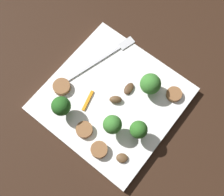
# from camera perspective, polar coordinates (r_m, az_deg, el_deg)

# --- Properties ---
(ground_plane) EXTENTS (1.40, 1.40, 0.00)m
(ground_plane) POSITION_cam_1_polar(r_m,az_deg,el_deg) (0.61, 0.00, -0.55)
(ground_plane) COLOR black
(plate) EXTENTS (0.26, 0.26, 0.02)m
(plate) POSITION_cam_1_polar(r_m,az_deg,el_deg) (0.61, 0.00, -0.28)
(plate) COLOR white
(plate) RESTS_ON ground_plane
(fork) EXTENTS (0.18, 0.06, 0.00)m
(fork) POSITION_cam_1_polar(r_m,az_deg,el_deg) (0.64, -1.44, 8.06)
(fork) COLOR silver
(fork) RESTS_ON plate
(broccoli_floret_0) EXTENTS (0.04, 0.04, 0.06)m
(broccoli_floret_0) POSITION_cam_1_polar(r_m,az_deg,el_deg) (0.56, -9.93, -1.58)
(broccoli_floret_0) COLOR #296420
(broccoli_floret_0) RESTS_ON plate
(broccoli_floret_1) EXTENTS (0.04, 0.04, 0.06)m
(broccoli_floret_1) POSITION_cam_1_polar(r_m,az_deg,el_deg) (0.54, 0.08, -5.24)
(broccoli_floret_1) COLOR #408630
(broccoli_floret_1) RESTS_ON plate
(broccoli_floret_2) EXTENTS (0.04, 0.04, 0.05)m
(broccoli_floret_2) POSITION_cam_1_polar(r_m,az_deg,el_deg) (0.58, 7.54, 2.75)
(broccoli_floret_2) COLOR #408630
(broccoli_floret_2) RESTS_ON plate
(broccoli_floret_3) EXTENTS (0.03, 0.03, 0.05)m
(broccoli_floret_3) POSITION_cam_1_polar(r_m,az_deg,el_deg) (0.54, 5.23, -6.21)
(broccoli_floret_3) COLOR #347525
(broccoli_floret_3) RESTS_ON plate
(sausage_slice_0) EXTENTS (0.04, 0.04, 0.01)m
(sausage_slice_0) POSITION_cam_1_polar(r_m,az_deg,el_deg) (0.58, -5.68, -6.02)
(sausage_slice_0) COLOR brown
(sausage_slice_0) RESTS_ON plate
(sausage_slice_1) EXTENTS (0.04, 0.04, 0.01)m
(sausage_slice_1) POSITION_cam_1_polar(r_m,az_deg,el_deg) (0.61, -9.82, 2.18)
(sausage_slice_1) COLOR brown
(sausage_slice_1) RESTS_ON plate
(sausage_slice_2) EXTENTS (0.04, 0.04, 0.01)m
(sausage_slice_2) POSITION_cam_1_polar(r_m,az_deg,el_deg) (0.56, -2.54, -10.09)
(sausage_slice_2) COLOR brown
(sausage_slice_2) RESTS_ON plate
(sausage_slice_3) EXTENTS (0.04, 0.04, 0.01)m
(sausage_slice_3) POSITION_cam_1_polar(r_m,az_deg,el_deg) (0.61, 12.04, 0.71)
(sausage_slice_3) COLOR brown
(sausage_slice_3) RESTS_ON plate
(mushroom_0) EXTENTS (0.03, 0.03, 0.01)m
(mushroom_0) POSITION_cam_1_polar(r_m,az_deg,el_deg) (0.59, 0.97, 0.02)
(mushroom_0) COLOR brown
(mushroom_0) RESTS_ON plate
(mushroom_1) EXTENTS (0.03, 0.03, 0.01)m
(mushroom_1) POSITION_cam_1_polar(r_m,az_deg,el_deg) (0.56, 1.97, -11.66)
(mushroom_1) COLOR brown
(mushroom_1) RESTS_ON plate
(mushroom_2) EXTENTS (0.03, 0.02, 0.01)m
(mushroom_2) POSITION_cam_1_polar(r_m,az_deg,el_deg) (0.60, 3.32, 1.85)
(mushroom_2) COLOR #4C331E
(mushroom_2) RESTS_ON plate
(pepper_strip_1) EXTENTS (0.05, 0.02, 0.00)m
(pepper_strip_1) POSITION_cam_1_polar(r_m,az_deg,el_deg) (0.60, -4.76, -0.51)
(pepper_strip_1) COLOR orange
(pepper_strip_1) RESTS_ON plate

